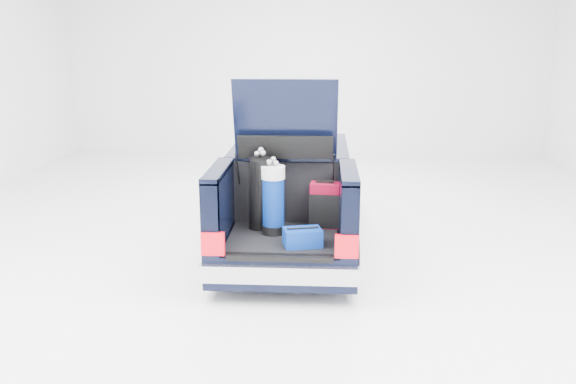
# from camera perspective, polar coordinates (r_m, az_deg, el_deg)

# --- Properties ---
(ground) EXTENTS (14.00, 14.00, 0.00)m
(ground) POSITION_cam_1_polar(r_m,az_deg,el_deg) (9.00, 0.18, -4.74)
(ground) COLOR white
(ground) RESTS_ON ground
(car) EXTENTS (1.87, 4.65, 2.47)m
(car) POSITION_cam_1_polar(r_m,az_deg,el_deg) (8.91, 0.23, -0.42)
(car) COLOR black
(car) RESTS_ON ground
(red_suitcase) EXTENTS (0.38, 0.27, 0.60)m
(red_suitcase) POSITION_cam_1_polar(r_m,az_deg,el_deg) (7.69, 3.47, -1.24)
(red_suitcase) COLOR maroon
(red_suitcase) RESTS_ON car
(black_golf_bag) EXTENTS (0.41, 0.46, 1.03)m
(black_golf_bag) POSITION_cam_1_polar(r_m,az_deg,el_deg) (7.55, -2.55, -0.12)
(black_golf_bag) COLOR black
(black_golf_bag) RESTS_ON car
(blue_golf_bag) EXTENTS (0.37, 0.37, 0.96)m
(blue_golf_bag) POSITION_cam_1_polar(r_m,az_deg,el_deg) (7.38, -1.38, -0.69)
(blue_golf_bag) COLOR black
(blue_golf_bag) RESTS_ON car
(blue_duffel) EXTENTS (0.48, 0.37, 0.23)m
(blue_duffel) POSITION_cam_1_polar(r_m,az_deg,el_deg) (7.04, 1.37, -4.26)
(blue_duffel) COLOR navy
(blue_duffel) RESTS_ON car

